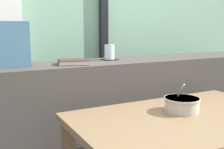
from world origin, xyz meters
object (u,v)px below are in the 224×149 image
Objects in this scene: breakfast_table at (187,135)px; soup_bowl at (182,105)px; coaster_square at (109,60)px; juice_glass at (109,52)px; closed_book at (73,62)px.

soup_bowl reaches higher than breakfast_table.
breakfast_table is at bearing -84.31° from coaster_square.
juice_glass is at bearing 97.88° from soup_bowl.
breakfast_table is at bearing -106.10° from soup_bowl.
juice_glass is at bearing 19.60° from closed_book.
breakfast_table is 0.81m from juice_glass.
closed_book is at bearing -160.40° from coaster_square.
soup_bowl is at bearing -82.12° from coaster_square.
coaster_square is 0.45× the size of closed_book.
breakfast_table is 0.15m from soup_bowl.
breakfast_table is 11.59× the size of coaster_square.
breakfast_table is at bearing -57.72° from closed_book.
juice_glass is at bearing 95.69° from breakfast_table.
closed_book is (-0.31, -0.11, -0.04)m from juice_glass.
breakfast_table is 11.22× the size of juice_glass.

